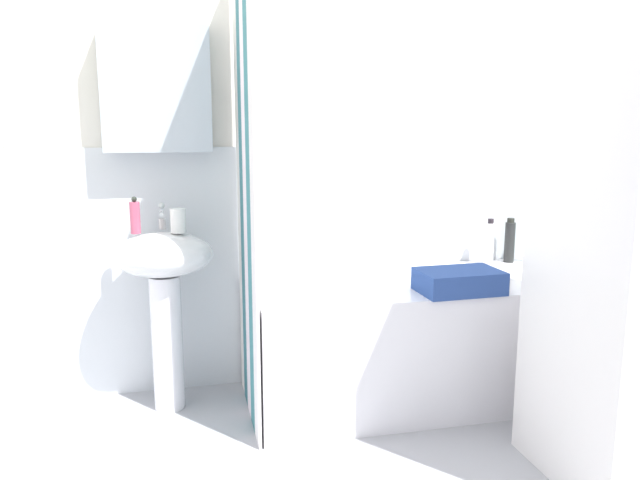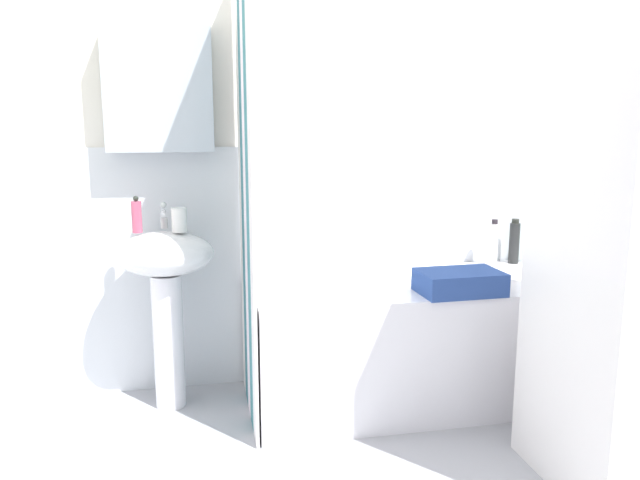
{
  "view_description": "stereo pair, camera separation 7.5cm",
  "coord_description": "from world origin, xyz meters",
  "views": [
    {
      "loc": [
        -0.8,
        -1.73,
        1.29
      ],
      "look_at": [
        -0.19,
        0.85,
        0.8
      ],
      "focal_mm": 34.18,
      "sensor_mm": 36.0,
      "label": 1
    },
    {
      "loc": [
        -0.72,
        -1.74,
        1.29
      ],
      "look_at": [
        -0.19,
        0.85,
        0.8
      ],
      "focal_mm": 34.18,
      "sensor_mm": 36.0,
      "label": 2
    }
  ],
  "objects": [
    {
      "name": "lotion_bottle",
      "position": [
        0.79,
        1.13,
        0.7
      ],
      "size": [
        0.04,
        0.04,
        0.24
      ],
      "color": "white",
      "rests_on": "bathtub"
    },
    {
      "name": "bathtub",
      "position": [
        0.32,
        0.88,
        0.29
      ],
      "size": [
        1.63,
        0.68,
        0.58
      ],
      "primitive_type": "cube",
      "color": "white",
      "rests_on": "ground_plane"
    },
    {
      "name": "conditioner_bottle",
      "position": [
        0.92,
        1.15,
        0.69
      ],
      "size": [
        0.05,
        0.05,
        0.24
      ],
      "color": "#282929",
      "rests_on": "bathtub"
    },
    {
      "name": "body_wash_bottle",
      "position": [
        1.04,
        1.13,
        0.69
      ],
      "size": [
        0.05,
        0.05,
        0.24
      ],
      "color": "#2A795F",
      "rests_on": "bathtub"
    },
    {
      "name": "toothbrush_cup",
      "position": [
        -0.8,
        1.01,
        0.88
      ],
      "size": [
        0.07,
        0.07,
        0.11
      ],
      "primitive_type": "cylinder",
      "color": "white",
      "rests_on": "sink"
    },
    {
      "name": "shower_curtain",
      "position": [
        -0.51,
        0.88,
        1.0
      ],
      "size": [
        0.01,
        0.68,
        2.0
      ],
      "color": "white",
      "rests_on": "ground_plane"
    },
    {
      "name": "faucet",
      "position": [
        -0.87,
        1.11,
        0.89
      ],
      "size": [
        0.03,
        0.12,
        0.12
      ],
      "color": "silver",
      "rests_on": "sink"
    },
    {
      "name": "sink",
      "position": [
        -0.87,
        1.03,
        0.61
      ],
      "size": [
        0.44,
        0.34,
        0.83
      ],
      "color": "white",
      "rests_on": "ground_plane"
    },
    {
      "name": "wall_back_tiled",
      "position": [
        -0.05,
        1.26,
        1.14
      ],
      "size": [
        3.6,
        0.18,
        2.4
      ],
      "color": "silver",
      "rests_on": "ground_plane"
    },
    {
      "name": "soap_dispenser",
      "position": [
        -0.99,
        1.03,
        0.9
      ],
      "size": [
        0.04,
        0.04,
        0.16
      ],
      "color": "#C24E6C",
      "rests_on": "sink"
    },
    {
      "name": "towel_folded",
      "position": [
        0.38,
        0.65,
        0.63
      ],
      "size": [
        0.36,
        0.24,
        0.1
      ],
      "primitive_type": "cube",
      "rotation": [
        0.0,
        0.0,
        0.03
      ],
      "color": "#29458B",
      "rests_on": "bathtub"
    }
  ]
}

